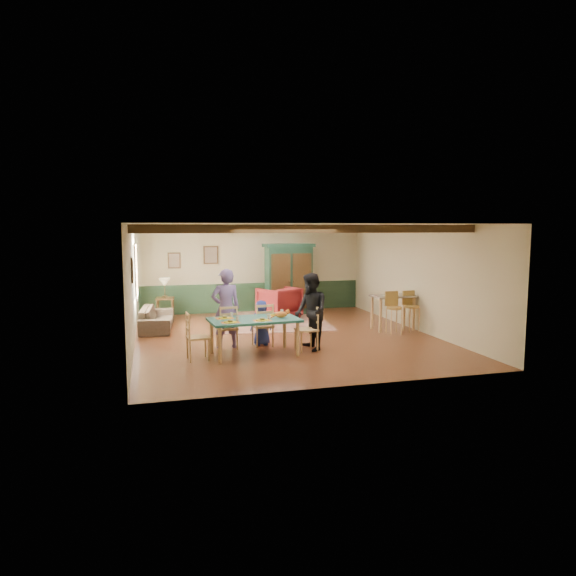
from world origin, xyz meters
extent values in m
plane|color=#592B19|center=(0.00, 0.00, 0.00)|extent=(8.00, 8.00, 0.00)
cube|color=beige|center=(0.00, 4.00, 1.35)|extent=(7.00, 0.02, 2.70)
cube|color=beige|center=(-3.50, 0.00, 1.35)|extent=(0.02, 8.00, 2.70)
cube|color=beige|center=(3.50, 0.00, 1.35)|extent=(0.02, 8.00, 2.70)
cube|color=white|center=(0.00, 0.00, 2.70)|extent=(7.00, 8.00, 0.02)
cube|color=#1B321F|center=(0.00, 3.98, 0.45)|extent=(6.95, 0.03, 0.90)
cube|color=black|center=(0.00, -2.30, 2.61)|extent=(6.95, 0.16, 0.16)
cube|color=black|center=(0.00, 0.40, 2.61)|extent=(6.95, 0.16, 0.16)
cube|color=black|center=(0.00, 3.00, 2.61)|extent=(6.95, 0.16, 0.16)
imported|color=#725C9D|center=(-1.55, -0.75, 0.87)|extent=(0.67, 0.47, 1.75)
imported|color=black|center=(0.19, -1.43, 0.84)|extent=(0.70, 0.86, 1.67)
imported|color=#263899|center=(-0.74, -0.69, 0.51)|extent=(0.52, 0.36, 1.02)
cube|color=tan|center=(0.19, 2.24, 0.01)|extent=(3.32, 3.81, 0.01)
cube|color=black|center=(0.96, 3.21, 1.07)|extent=(1.55, 0.67, 2.15)
imported|color=#521015|center=(0.47, 2.48, 0.46)|extent=(1.34, 1.35, 0.93)
imported|color=#3B2F25|center=(-2.98, 1.80, 0.29)|extent=(0.95, 2.04, 0.58)
camera|label=1|loc=(-3.13, -11.77, 2.63)|focal=32.00mm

